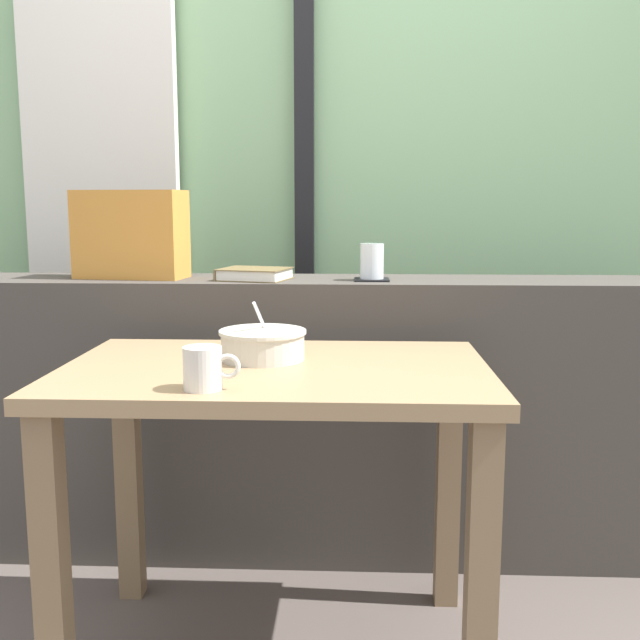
# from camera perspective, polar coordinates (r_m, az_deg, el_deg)

# --- Properties ---
(outdoor_backdrop) EXTENTS (4.80, 0.08, 2.80)m
(outdoor_backdrop) POSITION_cam_1_polar(r_m,az_deg,el_deg) (2.86, 0.00, 15.56)
(outdoor_backdrop) COLOR #8EBC89
(outdoor_backdrop) RESTS_ON ground
(curtain_left_panel) EXTENTS (0.56, 0.06, 2.50)m
(curtain_left_panel) POSITION_cam_1_polar(r_m,az_deg,el_deg) (2.90, -16.37, 12.15)
(curtain_left_panel) COLOR silver
(curtain_left_panel) RESTS_ON ground
(window_divider_post) EXTENTS (0.07, 0.05, 2.60)m
(window_divider_post) POSITION_cam_1_polar(r_m,az_deg,el_deg) (2.79, -1.20, 13.68)
(window_divider_post) COLOR black
(window_divider_post) RESTS_ON ground
(dark_console_ledge) EXTENTS (2.80, 0.31, 0.85)m
(dark_console_ledge) POSITION_cam_1_polar(r_m,az_deg,el_deg) (2.30, -0.71, -7.37)
(dark_console_ledge) COLOR #423D38
(dark_console_ledge) RESTS_ON ground
(breakfast_table) EXTENTS (0.96, 0.62, 0.71)m
(breakfast_table) POSITION_cam_1_polar(r_m,az_deg,el_deg) (1.72, -3.38, -7.72)
(breakfast_table) COLOR #826849
(breakfast_table) RESTS_ON ground
(coaster_square) EXTENTS (0.10, 0.10, 0.00)m
(coaster_square) POSITION_cam_1_polar(r_m,az_deg,el_deg) (2.18, 3.97, 3.10)
(coaster_square) COLOR black
(coaster_square) RESTS_ON dark_console_ledge
(juice_glass) EXTENTS (0.07, 0.07, 0.10)m
(juice_glass) POSITION_cam_1_polar(r_m,az_deg,el_deg) (2.17, 3.98, 4.37)
(juice_glass) COLOR white
(juice_glass) RESTS_ON coaster_square
(closed_book) EXTENTS (0.22, 0.20, 0.03)m
(closed_book) POSITION_cam_1_polar(r_m,az_deg,el_deg) (2.20, -5.06, 3.52)
(closed_book) COLOR brown
(closed_book) RESTS_ON dark_console_ledge
(throw_pillow) EXTENTS (0.34, 0.18, 0.26)m
(throw_pillow) POSITION_cam_1_polar(r_m,az_deg,el_deg) (2.30, -14.23, 6.35)
(throw_pillow) COLOR #D18938
(throw_pillow) RESTS_ON dark_console_ledge
(soup_bowl) EXTENTS (0.20, 0.20, 0.14)m
(soup_bowl) POSITION_cam_1_polar(r_m,az_deg,el_deg) (1.75, -4.39, -1.89)
(soup_bowl) COLOR beige
(soup_bowl) RESTS_ON breakfast_table
(ceramic_mug) EXTENTS (0.11, 0.08, 0.08)m
(ceramic_mug) POSITION_cam_1_polar(r_m,az_deg,el_deg) (1.48, -8.86, -3.65)
(ceramic_mug) COLOR silver
(ceramic_mug) RESTS_ON breakfast_table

